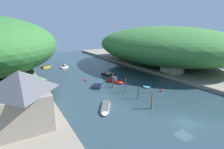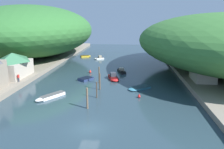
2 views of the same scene
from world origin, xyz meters
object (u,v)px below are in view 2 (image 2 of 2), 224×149
(boathouse_shed, at_px, (13,64))
(boat_far_right_bank, at_px, (49,97))
(channel_buoy_far, at_px, (139,96))
(person_by_boathouse, at_px, (24,73))
(channel_buoy_near, at_px, (90,72))
(boat_open_rowboat, at_px, (121,71))
(person_on_quay, at_px, (18,77))
(boat_cabin_cruiser, at_px, (114,78))
(boat_mid_channel, at_px, (87,79))
(boat_far_upstream, at_px, (138,88))
(boat_red_skiff, at_px, (99,58))
(boat_moored_right, at_px, (86,56))
(right_bank_cottage, at_px, (204,67))

(boathouse_shed, xyz_separation_m, boat_far_right_bank, (11.95, -10.25, -3.50))
(channel_buoy_far, height_order, person_by_boathouse, person_by_boathouse)
(channel_buoy_near, bearing_deg, channel_buoy_far, -55.11)
(boathouse_shed, distance_m, person_by_boathouse, 3.11)
(boat_open_rowboat, height_order, person_on_quay, person_on_quay)
(boat_far_right_bank, bearing_deg, channel_buoy_far, -140.44)
(boat_cabin_cruiser, relative_size, person_on_quay, 3.24)
(boat_open_rowboat, xyz_separation_m, person_on_quay, (-20.58, -14.26, 1.53))
(boat_far_right_bank, distance_m, person_on_quay, 11.06)
(boat_mid_channel, distance_m, person_on_quay, 14.59)
(boathouse_shed, height_order, boat_open_rowboat, boathouse_shed)
(boat_cabin_cruiser, distance_m, person_on_quay, 20.44)
(boat_far_upstream, distance_m, channel_buoy_near, 17.26)
(boat_mid_channel, relative_size, boat_far_upstream, 0.87)
(boathouse_shed, height_order, channel_buoy_near, boathouse_shed)
(boat_red_skiff, bearing_deg, boat_far_right_bank, 148.75)
(boathouse_shed, xyz_separation_m, channel_buoy_near, (15.72, 8.64, -3.41))
(person_by_boathouse, bearing_deg, boat_far_upstream, -113.57)
(person_on_quay, xyz_separation_m, person_by_boathouse, (-0.58, 3.62, 0.00))
(boat_far_right_bank, xyz_separation_m, boat_open_rowboat, (11.71, 20.65, 0.13))
(boat_red_skiff, bearing_deg, channel_buoy_near, 155.25)
(boat_moored_right, distance_m, boat_far_upstream, 40.82)
(boat_mid_channel, relative_size, boat_cabin_cruiser, 0.80)
(boat_far_upstream, relative_size, person_on_quay, 2.98)
(boat_moored_right, relative_size, channel_buoy_near, 4.33)
(boathouse_shed, bearing_deg, boat_cabin_cruiser, 7.67)
(boathouse_shed, xyz_separation_m, person_by_boathouse, (2.50, -0.24, -1.84))
(channel_buoy_far, bearing_deg, boat_mid_channel, 136.69)
(boathouse_shed, height_order, person_by_boathouse, boathouse_shed)
(boat_far_right_bank, height_order, person_by_boathouse, person_by_boathouse)
(right_bank_cottage, bearing_deg, person_on_quay, -173.62)
(person_by_boathouse, bearing_deg, boat_cabin_cruiser, -96.49)
(right_bank_cottage, height_order, channel_buoy_near, right_bank_cottage)
(boat_cabin_cruiser, xyz_separation_m, channel_buoy_far, (5.51, -11.66, -0.15))
(boat_cabin_cruiser, distance_m, boat_moored_right, 32.43)
(boat_mid_channel, xyz_separation_m, person_by_boathouse, (-13.73, -2.47, 1.65))
(channel_buoy_far, bearing_deg, boat_moored_right, 113.64)
(boathouse_shed, distance_m, person_on_quay, 5.27)
(boat_mid_channel, relative_size, boat_open_rowboat, 0.80)
(boat_open_rowboat, distance_m, boat_cabin_cruiser, 7.52)
(boathouse_shed, bearing_deg, boat_far_right_bank, -40.62)
(boathouse_shed, distance_m, boat_open_rowboat, 26.06)
(boat_mid_channel, bearing_deg, person_on_quay, -119.62)
(boat_mid_channel, bearing_deg, person_by_boathouse, -134.27)
(boat_red_skiff, bearing_deg, boathouse_shed, 125.49)
(boat_far_right_bank, distance_m, boat_moored_right, 43.17)
(boathouse_shed, bearing_deg, boat_far_upstream, -7.57)
(right_bank_cottage, bearing_deg, person_by_boathouse, -179.03)
(boat_red_skiff, relative_size, channel_buoy_far, 4.59)
(boat_moored_right, height_order, channel_buoy_near, channel_buoy_near)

